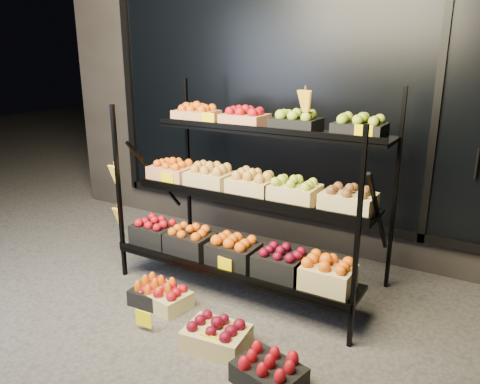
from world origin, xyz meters
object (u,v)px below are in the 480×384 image
Objects in this scene: display_rack at (247,195)px; floor_crate_midright at (216,334)px; floor_crate_midleft at (156,293)px; floor_crate_left at (165,295)px.

display_rack is 1.16m from floor_crate_midright.
floor_crate_midleft is 0.76m from floor_crate_midright.
display_rack reaches higher than floor_crate_midleft.
floor_crate_midleft is at bearing -124.04° from display_rack.
floor_crate_midright is (0.63, -0.24, 0.01)m from floor_crate_left.
floor_crate_midright is at bearing -10.92° from floor_crate_left.
floor_crate_midright reaches higher than floor_crate_midleft.
floor_crate_midleft is (-0.09, -0.01, -0.00)m from floor_crate_left.
floor_crate_midright reaches higher than floor_crate_left.
display_rack is at bearing 100.87° from floor_crate_midright.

